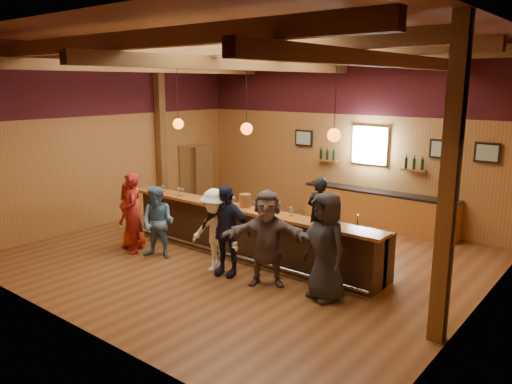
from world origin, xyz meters
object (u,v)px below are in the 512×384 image
customer_white (216,231)px  customer_dark (326,246)px  stainless_fridge (197,175)px  customer_brown (267,238)px  bartender (320,215)px  bottle_a (260,203)px  back_bar_cabinet (377,209)px  bar_counter (252,231)px  ice_bucket (245,200)px  customer_orange (132,214)px  customer_denim (158,222)px  customer_navy (226,230)px  customer_redvest (132,213)px

customer_white → customer_dark: 2.31m
stainless_fridge → customer_brown: size_ratio=1.02×
bartender → bottle_a: size_ratio=4.50×
back_bar_cabinet → bar_counter: bearing=-108.3°
bartender → stainless_fridge: bearing=-22.5°
customer_white → bartender: size_ratio=0.99×
ice_bucket → bar_counter: bearing=93.1°
back_bar_cabinet → customer_brown: 4.65m
stainless_fridge → ice_bucket: stainless_fridge is taller
bar_counter → customer_brown: size_ratio=3.58×
customer_orange → customer_denim: (0.97, -0.08, 0.01)m
stainless_fridge → customer_navy: stainless_fridge is taller
customer_white → ice_bucket: size_ratio=6.17×
back_bar_cabinet → stainless_fridge: size_ratio=2.22×
stainless_fridge → customer_dark: size_ratio=0.97×
customer_denim → customer_dark: customer_dark is taller
ice_bucket → stainless_fridge: bearing=146.9°
customer_brown → ice_bucket: size_ratio=6.60×
customer_white → customer_brown: (1.15, 0.12, 0.06)m
stainless_fridge → customer_brown: stainless_fridge is taller
customer_dark → customer_redvest: bearing=-152.9°
customer_white → ice_bucket: (-0.04, 0.94, 0.42)m
customer_white → customer_brown: 1.16m
customer_brown → bottle_a: size_ratio=4.74×
customer_orange → bottle_a: (2.80, 1.02, 0.50)m
customer_redvest → customer_denim: 0.72m
customer_white → bartender: 2.41m
customer_brown → bartender: customer_brown is taller
bar_counter → customer_denim: customer_denim is taller
customer_brown → bartender: size_ratio=1.05×
customer_redvest → customer_dark: customer_dark is taller
stainless_fridge → customer_navy: (4.42, -3.62, -0.02)m
customer_denim → bartender: bartender is taller
bar_counter → stainless_fridge: bearing=149.2°
customer_brown → customer_orange: bearing=151.4°
customer_white → customer_brown: size_ratio=0.93×
customer_navy → ice_bucket: 1.03m
bar_counter → customer_brown: (1.20, -1.07, 0.36)m
stainless_fridge → ice_bucket: (4.13, -2.69, 0.34)m
customer_redvest → customer_white: (2.20, 0.27, -0.05)m
customer_brown → customer_dark: bearing=-25.7°
back_bar_cabinet → ice_bucket: (-1.17, -3.81, 0.77)m
customer_redvest → customer_white: 2.21m
customer_orange → ice_bucket: 2.67m
back_bar_cabinet → customer_orange: 6.02m
customer_orange → customer_denim: size_ratio=0.99×
back_bar_cabinet → customer_denim: size_ratio=2.63×
customer_white → ice_bucket: customer_white is taller
bar_counter → ice_bucket: ice_bucket is taller
bar_counter → customer_navy: bearing=-75.5°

